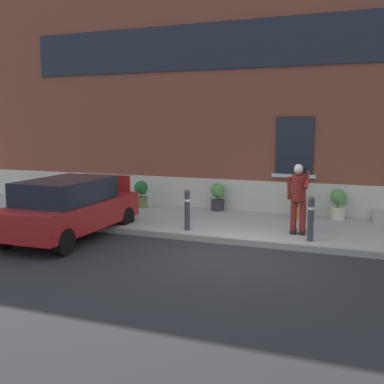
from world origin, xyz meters
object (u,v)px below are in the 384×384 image
bollard_far_left (187,208)px  person_on_phone (298,194)px  planter_olive (141,193)px  hatchback_car_red (70,207)px  planter_terracotta (298,202)px  planter_charcoal (218,196)px  bollard_near_person (311,217)px  planter_cream (338,203)px

bollard_far_left → person_on_phone: 2.77m
planter_olive → person_on_phone: bearing=-21.1°
hatchback_car_red → person_on_phone: person_on_phone is taller
planter_olive → planter_terracotta: bearing=0.4°
hatchback_car_red → planter_charcoal: bearing=59.1°
bollard_far_left → bollard_near_person: bearing=0.0°
bollard_near_person → planter_cream: bollard_near_person is taller
planter_olive → planter_charcoal: same height
planter_cream → bollard_near_person: bearing=-97.7°
bollard_near_person → planter_olive: 6.26m
planter_olive → planter_terracotta: 5.02m
bollard_near_person → bollard_far_left: bearing=180.0°
bollard_far_left → planter_terracotta: size_ratio=1.22×
bollard_far_left → hatchback_car_red: bearing=-154.0°
planter_cream → hatchback_car_red: bearing=-145.6°
bollard_near_person → planter_charcoal: 4.31m
planter_olive → planter_terracotta: (5.02, 0.03, 0.00)m
planter_charcoal → bollard_near_person: bearing=-42.0°
planter_olive → planter_cream: bearing=3.0°
hatchback_car_red → planter_cream: (6.08, 4.16, -0.18)m
bollard_near_person → person_on_phone: person_on_phone is taller
hatchback_car_red → planter_charcoal: hatchback_car_red is taller
bollard_near_person → planter_terracotta: bollard_near_person is taller
bollard_far_left → person_on_phone: person_on_phone is taller
bollard_near_person → person_on_phone: (-0.37, 0.50, 0.43)m
person_on_phone → bollard_near_person: bearing=-64.1°
bollard_far_left → planter_terracotta: bearing=47.5°
bollard_near_person → person_on_phone: 0.76m
planter_terracotta → person_on_phone: bearing=-81.4°
planter_terracotta → bollard_near_person: bearing=-75.1°
planter_cream → bollard_far_left: bearing=-140.2°
hatchback_car_red → person_on_phone: 5.62m
bollard_near_person → planter_terracotta: bearing=104.9°
bollard_far_left → person_on_phone: (2.69, 0.50, 0.43)m
person_on_phone → planter_charcoal: 3.74m
bollard_far_left → planter_charcoal: size_ratio=1.22×
hatchback_car_red → planter_olive: hatchback_car_red is taller
planter_charcoal → person_on_phone: bearing=-40.2°
hatchback_car_red → planter_terracotta: bearing=37.8°
hatchback_car_red → planter_olive: 3.85m
planter_olive → planter_cream: (6.10, 0.31, 0.00)m
person_on_phone → planter_cream: (0.76, 2.38, -0.54)m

